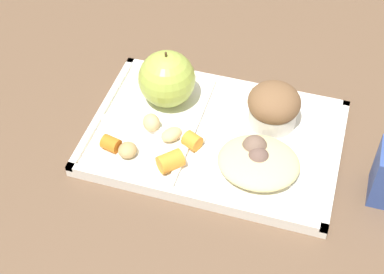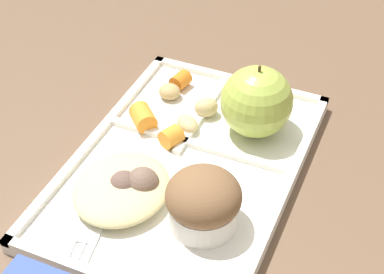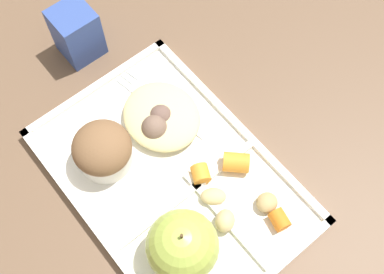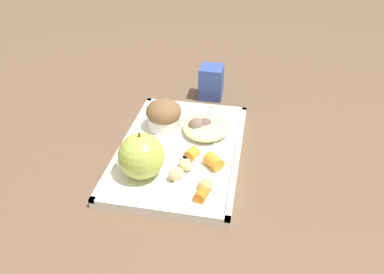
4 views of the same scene
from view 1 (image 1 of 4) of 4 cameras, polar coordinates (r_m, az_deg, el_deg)
The scene contains 15 objects.
ground at distance 0.89m, azimuth 2.19°, elevation -0.44°, with size 6.00×6.00×0.00m, color brown.
lunch_tray at distance 0.88m, azimuth 2.13°, elevation -0.11°, with size 0.37×0.25×0.02m.
green_apple at distance 0.90m, azimuth -2.45°, elevation 5.63°, with size 0.09×0.09×0.10m.
bran_muffin at distance 0.88m, azimuth 7.90°, elevation 2.96°, with size 0.08×0.08×0.07m.
carrot_slice_diagonal at distance 0.83m, azimuth -2.09°, elevation -2.36°, with size 0.03×0.03×0.03m, color orange.
carrot_slice_center at distance 0.85m, azimuth 0.02°, elevation -0.39°, with size 0.02×0.02×0.02m, color orange.
carrot_slice_edge at distance 0.86m, azimuth -7.85°, elevation -0.64°, with size 0.02×0.02×0.02m, color orange.
potato_chunk_corner at distance 0.87m, azimuth -1.98°, elevation 0.24°, with size 0.03×0.02×0.02m, color tan.
potato_chunk_golden at distance 0.85m, azimuth -6.25°, elevation -1.26°, with size 0.03×0.03×0.02m, color tan.
potato_chunk_small at distance 0.88m, azimuth -3.95°, elevation 1.39°, with size 0.03×0.03×0.03m, color tan.
egg_noodle_pile at distance 0.83m, azimuth 6.46°, elevation -2.44°, with size 0.12×0.10×0.03m, color beige.
meatball_center at distance 0.84m, azimuth 6.06°, elevation -1.03°, with size 0.04×0.04×0.04m, color #755B4C.
meatball_front at distance 0.85m, azimuth 5.93°, elevation -1.17°, with size 0.03×0.03×0.03m, color #755B4C.
meatball_back at distance 0.83m, azimuth 6.41°, elevation -2.13°, with size 0.03×0.03×0.03m, color brown.
plastic_fork at distance 0.83m, azimuth 8.27°, elevation -4.03°, with size 0.16×0.05×0.00m.
Camera 1 is at (0.14, -0.58, 0.66)m, focal length 55.17 mm.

